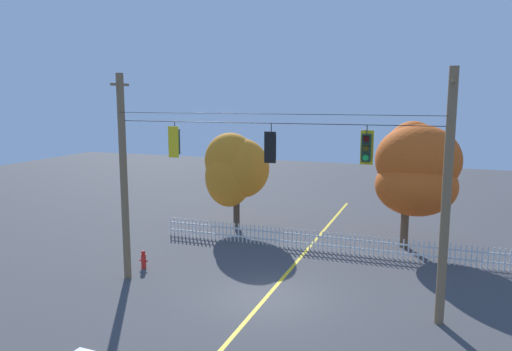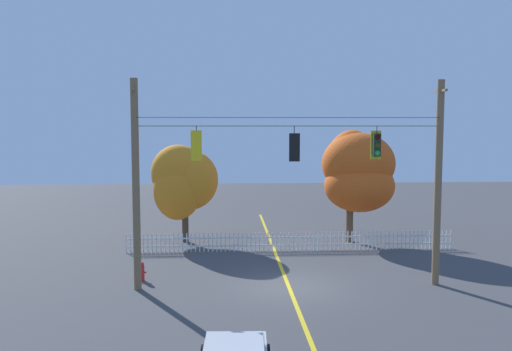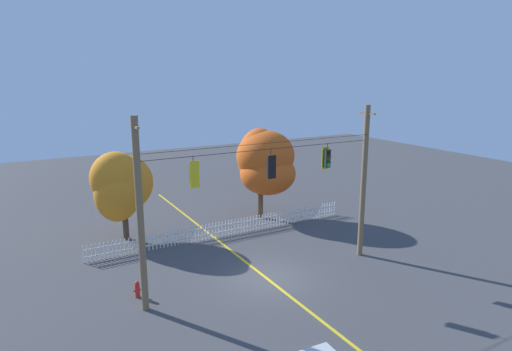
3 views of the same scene
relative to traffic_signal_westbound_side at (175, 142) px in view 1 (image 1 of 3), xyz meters
name	(u,v)px [view 1 (image 1 of 3)]	position (x,y,z in m)	size (l,w,h in m)	color
ground	(266,298)	(3.71, 0.01, -5.79)	(80.00, 80.00, 0.00)	#424244
lane_centerline_stripe	(266,298)	(3.71, 0.01, -5.78)	(0.16, 36.00, 0.01)	gold
signal_support_span	(266,186)	(3.71, 0.01, -1.51)	(12.52, 1.10, 8.42)	brown
traffic_signal_westbound_side	(175,142)	(0.00, 0.00, 0.00)	(0.43, 0.38, 1.37)	black
traffic_signal_northbound_primary	(271,147)	(3.89, 0.00, -0.08)	(0.43, 0.38, 1.41)	black
traffic_signal_southbound_primary	(366,148)	(7.24, 0.02, 0.01)	(0.43, 0.38, 1.34)	black
white_picket_fence	(325,241)	(4.58, 6.40, -5.29)	(17.26, 0.06, 0.99)	white
autumn_maple_near_fence	(234,168)	(-1.29, 8.94, -2.30)	(3.76, 2.93, 5.51)	#473828
autumn_maple_mid	(416,169)	(8.56, 8.57, -1.81)	(4.13, 4.18, 6.33)	brown
fire_hydrant	(144,260)	(-2.43, 1.25, -5.39)	(0.38, 0.22, 0.80)	red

